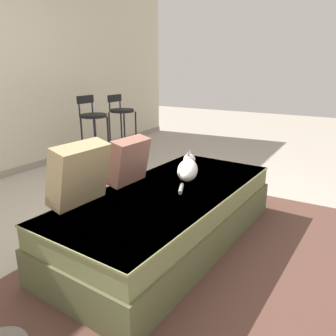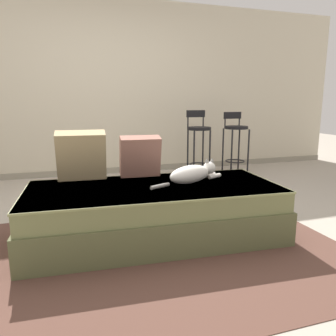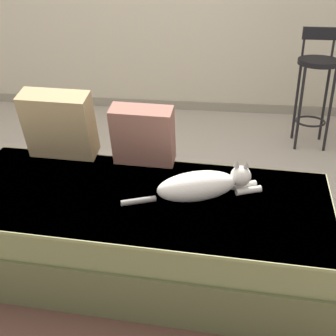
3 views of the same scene
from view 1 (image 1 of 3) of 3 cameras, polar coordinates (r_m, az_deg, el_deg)
ground_plane at (r=2.91m, az=-6.72°, el=-10.42°), size 16.00×16.00×0.00m
area_rug at (r=2.59m, az=6.13°, el=-14.02°), size 2.74×2.01×0.01m
couch at (r=2.61m, az=0.22°, el=-8.23°), size 2.09×1.03×0.44m
throw_pillow_corner at (r=2.28m, az=-15.24°, el=-0.99°), size 0.42×0.26×0.43m
throw_pillow_middle at (r=2.63m, az=-6.87°, el=1.28°), size 0.37×0.22×0.38m
cat at (r=2.79m, az=3.47°, el=-0.14°), size 0.72×0.35×0.19m
bar_stool_near_window at (r=4.47m, az=-12.84°, el=7.32°), size 0.34×0.34×0.98m
bar_stool_by_doorway at (r=4.91m, az=-8.06°, el=8.26°), size 0.34×0.34×0.95m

